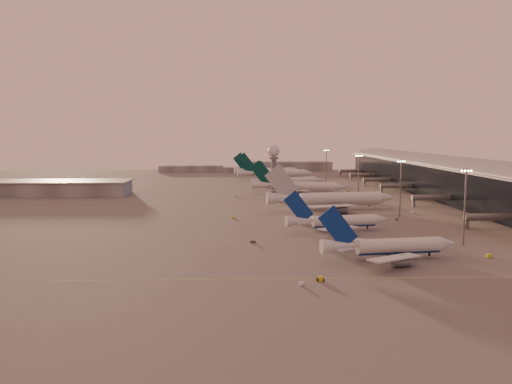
{
  "coord_description": "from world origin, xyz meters",
  "views": [
    {
      "loc": [
        -13.42,
        -154.82,
        35.6
      ],
      "look_at": [
        -6.42,
        68.59,
        9.63
      ],
      "focal_mm": 35.0,
      "sensor_mm": 36.0,
      "label": 1
    }
  ],
  "objects": [
    {
      "name": "widebody_white",
      "position": [
        29.55,
        76.45,
        3.83
      ],
      "size": [
        62.61,
        49.87,
        22.08
      ],
      "color": "silver",
      "rests_on": "ground"
    },
    {
      "name": "greentail_c",
      "position": [
        13.66,
        229.55,
        3.86
      ],
      "size": [
        60.05,
        48.29,
        21.83
      ],
      "color": "silver",
      "rests_on": "ground"
    },
    {
      "name": "gsv_catering_a",
      "position": [
        58.79,
        -15.56,
        2.25
      ],
      "size": [
        5.73,
        3.13,
        4.5
      ],
      "color": "#D0CC18",
      "rests_on": "ground"
    },
    {
      "name": "hangar",
      "position": [
        -120.0,
        140.0,
        4.32
      ],
      "size": [
        82.0,
        27.0,
        8.5
      ],
      "color": "slate",
      "rests_on": "ground"
    },
    {
      "name": "gsv_tug_hangar",
      "position": [
        53.77,
        150.23,
        0.5
      ],
      "size": [
        3.65,
        2.51,
        0.97
      ],
      "color": "#D0CC18",
      "rests_on": "ground"
    },
    {
      "name": "greentail_a",
      "position": [
        20.79,
        137.75,
        3.56
      ],
      "size": [
        55.2,
        44.26,
        20.15
      ],
      "color": "silver",
      "rests_on": "ground"
    },
    {
      "name": "gsv_truck_c",
      "position": [
        -16.15,
        54.21,
        1.0
      ],
      "size": [
        5.16,
        3.09,
        1.96
      ],
      "color": "#D0CC18",
      "rests_on": "ground"
    },
    {
      "name": "mast_a",
      "position": [
        58.0,
        0.0,
        13.74
      ],
      "size": [
        3.6,
        0.56,
        25.0
      ],
      "color": "slate",
      "rests_on": "ground"
    },
    {
      "name": "gsv_truck_b",
      "position": [
        51.83,
        47.36,
        1.05
      ],
      "size": [
        5.35,
        2.85,
        2.05
      ],
      "color": "#555759",
      "rests_on": "ground"
    },
    {
      "name": "terminal",
      "position": [
        107.88,
        110.09,
        10.52
      ],
      "size": [
        57.0,
        362.0,
        23.04
      ],
      "color": "black",
      "rests_on": "ground"
    },
    {
      "name": "narrowbody_mid",
      "position": [
        22.14,
        24.86,
        3.16
      ],
      "size": [
        39.8,
        31.53,
        15.63
      ],
      "color": "silver",
      "rests_on": "ground"
    },
    {
      "name": "gsv_truck_d",
      "position": [
        -16.19,
        129.49,
        1.13
      ],
      "size": [
        2.49,
        5.64,
        2.21
      ],
      "color": "silver",
      "rests_on": "ground"
    },
    {
      "name": "gsv_tug_far",
      "position": [
        7.88,
        103.0,
        0.45
      ],
      "size": [
        3.49,
        3.39,
        0.87
      ],
      "color": "silver",
      "rests_on": "ground"
    },
    {
      "name": "mast_d",
      "position": [
        48.0,
        200.0,
        13.74
      ],
      "size": [
        3.6,
        0.56,
        25.0
      ],
      "color": "slate",
      "rests_on": "ground"
    },
    {
      "name": "radar_tower",
      "position": [
        5.0,
        120.0,
        20.95
      ],
      "size": [
        6.4,
        6.4,
        31.1
      ],
      "color": "slate",
      "rests_on": "ground"
    },
    {
      "name": "gsv_tug_near",
      "position": [
        5.93,
        -37.45,
        0.57
      ],
      "size": [
        2.37,
        3.9,
        1.1
      ],
      "color": "#D0CC18",
      "rests_on": "ground"
    },
    {
      "name": "greentail_b",
      "position": [
        18.18,
        172.04,
        3.36
      ],
      "size": [
        50.29,
        39.92,
        19.03
      ],
      "color": "silver",
      "rests_on": "ground"
    },
    {
      "name": "mast_c",
      "position": [
        50.0,
        110.0,
        13.74
      ],
      "size": [
        3.6,
        0.56,
        25.0
      ],
      "color": "slate",
      "rests_on": "ground"
    },
    {
      "name": "taxiway_markings",
      "position": [
        30.0,
        56.0,
        0.01
      ],
      "size": [
        180.0,
        185.25,
        0.02
      ],
      "color": "gold",
      "rests_on": "ground"
    },
    {
      "name": "mast_b",
      "position": [
        55.0,
        55.0,
        13.74
      ],
      "size": [
        3.6,
        0.56,
        25.0
      ],
      "color": "slate",
      "rests_on": "ground"
    },
    {
      "name": "gsv_tug_mid",
      "position": [
        -9.4,
        6.17,
        0.44
      ],
      "size": [
        3.36,
        3.39,
        0.85
      ],
      "color": "#555759",
      "rests_on": "ground"
    },
    {
      "name": "ground",
      "position": [
        0.0,
        0.0,
        0.0
      ],
      "size": [
        700.0,
        700.0,
        0.0
      ],
      "primitive_type": "plane",
      "color": "#535050",
      "rests_on": "ground"
    },
    {
      "name": "gsv_catering_b",
      "position": [
        64.24,
        64.75,
        1.92
      ],
      "size": [
        5.06,
        3.21,
        3.84
      ],
      "color": "silver",
      "rests_on": "ground"
    },
    {
      "name": "gsv_truck_a",
      "position": [
        1.24,
        -40.84,
        0.99
      ],
      "size": [
        5.06,
        2.73,
        1.94
      ],
      "color": "silver",
      "rests_on": "ground"
    },
    {
      "name": "narrowbody_near",
      "position": [
        28.84,
        -17.26,
        3.28
      ],
      "size": [
        41.29,
        32.76,
        16.18
      ],
      "color": "silver",
      "rests_on": "ground"
    },
    {
      "name": "distant_horizon",
      "position": [
        2.62,
        325.14,
        3.89
      ],
      "size": [
        165.0,
        37.5,
        9.0
      ],
      "color": "slate",
      "rests_on": "ground"
    },
    {
      "name": "greentail_d",
      "position": [
        9.73,
        257.47,
        3.69
      ],
      "size": [
        57.27,
        45.93,
        20.89
      ],
      "color": "silver",
      "rests_on": "ground"
    }
  ]
}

